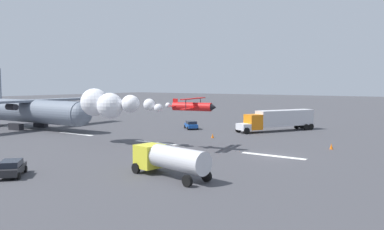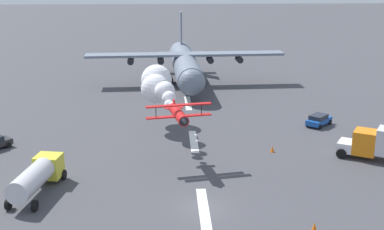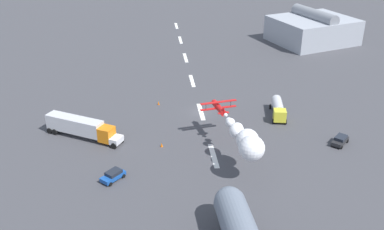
# 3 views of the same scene
# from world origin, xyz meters

# --- Properties ---
(ground_plane) EXTENTS (440.00, 440.00, 0.00)m
(ground_plane) POSITION_xyz_m (0.00, 0.00, 0.00)
(ground_plane) COLOR #424247
(ground_plane) RESTS_ON ground
(runway_stripe_4) EXTENTS (8.00, 0.90, 0.01)m
(runway_stripe_4) POSITION_xyz_m (0.00, 0.00, 0.01)
(runway_stripe_4) COLOR white
(runway_stripe_4) RESTS_ON ground
(runway_stripe_5) EXTENTS (8.00, 0.90, 0.01)m
(runway_stripe_5) POSITION_xyz_m (17.64, 0.00, 0.01)
(runway_stripe_5) COLOR white
(runway_stripe_5) RESTS_ON ground
(runway_stripe_6) EXTENTS (8.00, 0.90, 0.01)m
(runway_stripe_6) POSITION_xyz_m (35.27, 0.00, 0.01)
(runway_stripe_6) COLOR white
(runway_stripe_6) RESTS_ON ground
(runway_stripe_7) EXTENTS (8.00, 0.90, 0.01)m
(runway_stripe_7) POSITION_xyz_m (52.91, 0.00, 0.01)
(runway_stripe_7) COLOR white
(runway_stripe_7) RESTS_ON ground
(cargo_transport_plane) EXTENTS (28.06, 34.03, 11.47)m
(cargo_transport_plane) POSITION_xyz_m (46.62, -0.07, 3.50)
(cargo_transport_plane) COLOR slate
(cargo_transport_plane) RESTS_ON ground
(stunt_biplane_red) EXTENTS (20.67, 8.00, 4.21)m
(stunt_biplane_red) POSITION_xyz_m (22.37, 4.15, 5.66)
(stunt_biplane_red) COLOR red
(fuel_tanker_truck) EXTENTS (8.52, 4.08, 2.90)m
(fuel_tanker_truck) POSITION_xyz_m (3.70, 15.21, 1.73)
(fuel_tanker_truck) COLOR yellow
(fuel_tanker_truck) RESTS_ON ground
(followme_car_yellow) EXTENTS (4.15, 4.06, 1.52)m
(followme_car_yellow) POSITION_xyz_m (23.13, -16.65, 0.81)
(followme_car_yellow) COLOR #194CA5
(followme_car_yellow) RESTS_ON ground
(traffic_cone_near) EXTENTS (0.44, 0.44, 0.75)m
(traffic_cone_near) POSITION_xyz_m (-4.49, -8.60, 0.38)
(traffic_cone_near) COLOR orange
(traffic_cone_near) RESTS_ON ground
(traffic_cone_far) EXTENTS (0.44, 0.44, 0.75)m
(traffic_cone_far) POSITION_xyz_m (13.63, -8.71, 0.38)
(traffic_cone_far) COLOR orange
(traffic_cone_far) RESTS_ON ground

